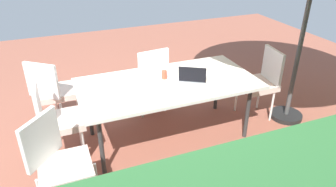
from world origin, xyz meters
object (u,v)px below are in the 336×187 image
(dining_table, at_px, (168,86))
(chair_west, at_px, (261,80))
(chair_northeast, at_px, (59,161))
(laptop, at_px, (193,77))
(chair_east, at_px, (55,118))
(chair_south, at_px, (149,76))
(cup, at_px, (164,75))
(chair_southeast, at_px, (52,90))

(dining_table, relative_size, chair_west, 2.17)
(chair_northeast, relative_size, laptop, 2.44)
(chair_east, bearing_deg, chair_northeast, 178.94)
(dining_table, xyz_separation_m, chair_south, (0.01, -0.69, -0.17))
(chair_east, height_order, cup, chair_east)
(chair_southeast, distance_m, laptop, 1.81)
(laptop, bearing_deg, chair_south, -37.98)
(chair_east, bearing_deg, chair_southeast, 0.05)
(chair_northeast, bearing_deg, cup, -15.85)
(chair_northeast, height_order, cup, chair_northeast)
(chair_south, xyz_separation_m, chair_northeast, (1.33, 1.41, 0.00))
(chair_west, height_order, laptop, laptop)
(chair_east, bearing_deg, cup, -86.16)
(dining_table, relative_size, chair_east, 2.17)
(cup, bearing_deg, dining_table, 93.08)
(chair_south, height_order, laptop, laptop)
(dining_table, bearing_deg, cup, -86.92)
(chair_northeast, bearing_deg, chair_southeast, 40.68)
(chair_east, bearing_deg, dining_table, -90.86)
(chair_east, distance_m, chair_south, 1.46)
(chair_southeast, relative_size, cup, 9.54)
(dining_table, distance_m, laptop, 0.31)
(chair_southeast, distance_m, chair_east, 0.70)
(chair_west, relative_size, chair_south, 1.00)
(chair_southeast, bearing_deg, chair_northeast, 127.30)
(chair_west, xyz_separation_m, chair_south, (1.38, -0.68, 0.00))
(chair_northeast, distance_m, cup, 1.60)
(chair_southeast, xyz_separation_m, laptop, (-1.59, 0.83, 0.27))
(chair_south, distance_m, laptop, 0.86)
(dining_table, relative_size, laptop, 5.30)
(chair_west, bearing_deg, chair_east, -84.13)
(chair_southeast, height_order, chair_south, same)
(chair_southeast, xyz_separation_m, cup, (-1.30, 0.64, 0.27))
(chair_west, bearing_deg, dining_table, -83.15)
(dining_table, height_order, laptop, laptop)
(chair_south, bearing_deg, chair_west, 146.43)
(chair_west, bearing_deg, chair_south, -109.69)
(chair_east, distance_m, chair_northeast, 0.77)
(chair_southeast, height_order, chair_east, same)
(chair_east, distance_m, laptop, 1.62)
(dining_table, height_order, chair_south, chair_south)
(chair_east, relative_size, chair_northeast, 1.00)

